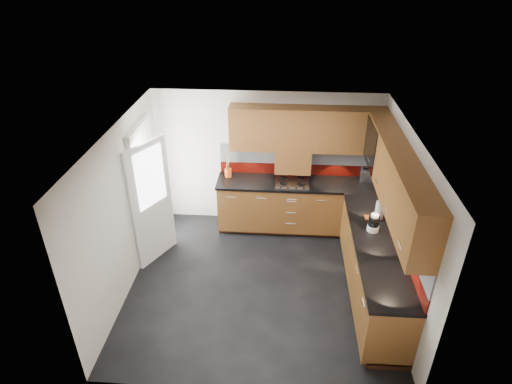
# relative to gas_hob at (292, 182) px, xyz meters

# --- Properties ---
(room) EXTENTS (4.00, 3.80, 2.64)m
(room) POSITION_rel_gas_hob_xyz_m (-0.45, -1.47, 0.54)
(room) COLOR black
(base_cabinets) EXTENTS (2.70, 3.20, 0.95)m
(base_cabinets) POSITION_rel_gas_hob_xyz_m (0.62, -0.75, -0.52)
(base_cabinets) COLOR brown
(base_cabinets) RESTS_ON room
(countertop) EXTENTS (2.72, 3.22, 0.04)m
(countertop) POSITION_rel_gas_hob_xyz_m (0.60, -0.77, -0.03)
(countertop) COLOR black
(countertop) RESTS_ON base_cabinets
(backsplash) EXTENTS (2.70, 3.20, 0.54)m
(backsplash) POSITION_rel_gas_hob_xyz_m (0.83, -0.54, 0.26)
(backsplash) COLOR maroon
(backsplash) RESTS_ON countertop
(upper_cabinets) EXTENTS (2.50, 3.20, 0.72)m
(upper_cabinets) POSITION_rel_gas_hob_xyz_m (0.78, -0.69, 0.88)
(upper_cabinets) COLOR brown
(upper_cabinets) RESTS_ON room
(extractor_hood) EXTENTS (0.60, 0.33, 0.40)m
(extractor_hood) POSITION_rel_gas_hob_xyz_m (0.00, 0.17, 0.33)
(extractor_hood) COLOR brown
(extractor_hood) RESTS_ON room
(glass_cabinet) EXTENTS (0.32, 0.80, 0.66)m
(glass_cabinet) POSITION_rel_gas_hob_xyz_m (1.26, -0.40, 0.91)
(glass_cabinet) COLOR black
(glass_cabinet) RESTS_ON room
(back_door) EXTENTS (0.42, 1.19, 2.04)m
(back_door) POSITION_rel_gas_hob_xyz_m (-2.23, -0.72, 0.08)
(back_door) COLOR white
(back_door) RESTS_ON room
(gas_hob) EXTENTS (0.56, 0.49, 0.04)m
(gas_hob) POSITION_rel_gas_hob_xyz_m (0.00, 0.00, 0.00)
(gas_hob) COLOR silver
(gas_hob) RESTS_ON countertop
(utensil_pot) EXTENTS (0.12, 0.12, 0.42)m
(utensil_pot) POSITION_rel_gas_hob_xyz_m (-1.10, 0.15, 0.08)
(utensil_pot) COLOR #DD5414
(utensil_pot) RESTS_ON countertop
(toaster) EXTENTS (0.31, 0.22, 0.21)m
(toaster) POSITION_rel_gas_hob_xyz_m (1.29, 0.18, 0.08)
(toaster) COLOR silver
(toaster) RESTS_ON countertop
(food_processor) EXTENTS (0.16, 0.16, 0.27)m
(food_processor) POSITION_rel_gas_hob_xyz_m (1.12, -1.31, 0.11)
(food_processor) COLOR white
(food_processor) RESTS_ON countertop
(paper_towel) EXTENTS (0.16, 0.16, 0.27)m
(paper_towel) POSITION_rel_gas_hob_xyz_m (1.26, -0.98, 0.12)
(paper_towel) COLOR white
(paper_towel) RESTS_ON countertop
(orange_cloth) EXTENTS (0.14, 0.12, 0.01)m
(orange_cloth) POSITION_rel_gas_hob_xyz_m (1.13, -0.99, -0.01)
(orange_cloth) COLOR #E65619
(orange_cloth) RESTS_ON countertop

